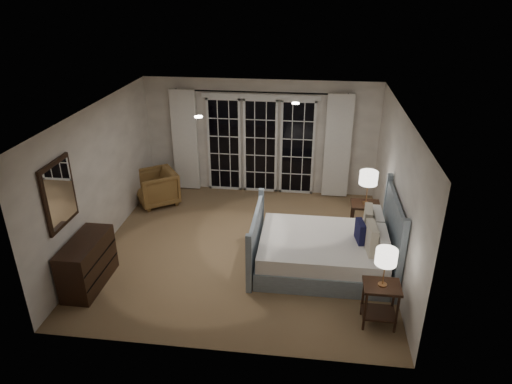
# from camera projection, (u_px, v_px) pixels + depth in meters

# --- Properties ---
(floor) EXTENTS (5.00, 5.00, 0.00)m
(floor) POSITION_uv_depth(u_px,v_px,m) (244.00, 248.00, 8.14)
(floor) COLOR brown
(floor) RESTS_ON ground
(ceiling) EXTENTS (5.00, 5.00, 0.00)m
(ceiling) POSITION_uv_depth(u_px,v_px,m) (242.00, 110.00, 7.08)
(ceiling) COLOR white
(ceiling) RESTS_ON wall_back
(wall_left) EXTENTS (0.02, 5.00, 2.50)m
(wall_left) POSITION_uv_depth(u_px,v_px,m) (101.00, 177.00, 7.90)
(wall_left) COLOR white
(wall_left) RESTS_ON floor
(wall_right) EXTENTS (0.02, 5.00, 2.50)m
(wall_right) POSITION_uv_depth(u_px,v_px,m) (397.00, 192.00, 7.33)
(wall_right) COLOR white
(wall_right) RESTS_ON floor
(wall_back) EXTENTS (5.00, 0.02, 2.50)m
(wall_back) POSITION_uv_depth(u_px,v_px,m) (261.00, 137.00, 9.86)
(wall_back) COLOR white
(wall_back) RESTS_ON floor
(wall_front) EXTENTS (5.00, 0.02, 2.50)m
(wall_front) POSITION_uv_depth(u_px,v_px,m) (211.00, 269.00, 5.36)
(wall_front) COLOR white
(wall_front) RESTS_ON floor
(french_doors) EXTENTS (2.50, 0.04, 2.20)m
(french_doors) POSITION_uv_depth(u_px,v_px,m) (260.00, 145.00, 9.89)
(french_doors) COLOR black
(french_doors) RESTS_ON wall_back
(curtain_rod) EXTENTS (3.50, 0.03, 0.03)m
(curtain_rod) POSITION_uv_depth(u_px,v_px,m) (260.00, 92.00, 9.35)
(curtain_rod) COLOR black
(curtain_rod) RESTS_ON wall_back
(curtain_left) EXTENTS (0.55, 0.10, 2.25)m
(curtain_left) POSITION_uv_depth(u_px,v_px,m) (185.00, 140.00, 9.98)
(curtain_left) COLOR white
(curtain_left) RESTS_ON curtain_rod
(curtain_right) EXTENTS (0.55, 0.10, 2.25)m
(curtain_right) POSITION_uv_depth(u_px,v_px,m) (338.00, 147.00, 9.61)
(curtain_right) COLOR white
(curtain_right) RESTS_ON curtain_rod
(downlight_a) EXTENTS (0.12, 0.12, 0.01)m
(downlight_a) POSITION_uv_depth(u_px,v_px,m) (296.00, 103.00, 7.54)
(downlight_a) COLOR white
(downlight_a) RESTS_ON ceiling
(downlight_b) EXTENTS (0.12, 0.12, 0.01)m
(downlight_b) POSITION_uv_depth(u_px,v_px,m) (198.00, 117.00, 6.80)
(downlight_b) COLOR white
(downlight_b) RESTS_ON ceiling
(bed) EXTENTS (2.23, 1.60, 1.30)m
(bed) POSITION_uv_depth(u_px,v_px,m) (325.00, 250.00, 7.45)
(bed) COLOR #879AA3
(bed) RESTS_ON floor
(nightstand_left) EXTENTS (0.50, 0.40, 0.64)m
(nightstand_left) POSITION_uv_depth(u_px,v_px,m) (380.00, 298.00, 6.18)
(nightstand_left) COLOR black
(nightstand_left) RESTS_ON floor
(nightstand_right) EXTENTS (0.51, 0.41, 0.67)m
(nightstand_right) POSITION_uv_depth(u_px,v_px,m) (364.00, 215.00, 8.35)
(nightstand_right) COLOR black
(nightstand_right) RESTS_ON floor
(lamp_left) EXTENTS (0.29, 0.29, 0.55)m
(lamp_left) POSITION_uv_depth(u_px,v_px,m) (386.00, 257.00, 5.90)
(lamp_left) COLOR #B27947
(lamp_left) RESTS_ON nightstand_left
(lamp_right) EXTENTS (0.32, 0.32, 0.63)m
(lamp_right) POSITION_uv_depth(u_px,v_px,m) (369.00, 178.00, 8.04)
(lamp_right) COLOR #B27947
(lamp_right) RESTS_ON nightstand_right
(armchair) EXTENTS (1.10, 1.10, 0.73)m
(armchair) POSITION_uv_depth(u_px,v_px,m) (157.00, 188.00, 9.62)
(armchair) COLOR brown
(armchair) RESTS_ON floor
(dresser) EXTENTS (0.47, 1.11, 0.78)m
(dresser) POSITION_uv_depth(u_px,v_px,m) (87.00, 263.00, 7.01)
(dresser) COLOR black
(dresser) RESTS_ON floor
(mirror) EXTENTS (0.05, 0.85, 1.00)m
(mirror) POSITION_uv_depth(u_px,v_px,m) (59.00, 194.00, 6.55)
(mirror) COLOR black
(mirror) RESTS_ON wall_left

